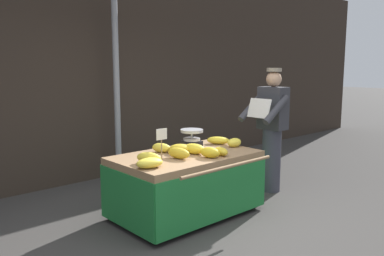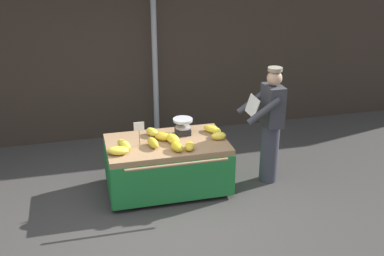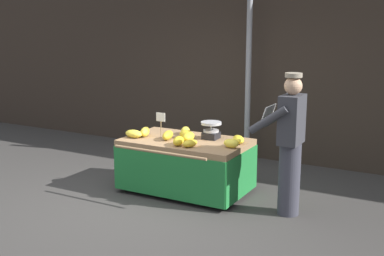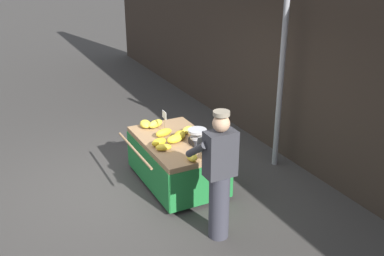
# 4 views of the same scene
# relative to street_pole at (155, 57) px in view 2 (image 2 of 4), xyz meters

# --- Properties ---
(ground_plane) EXTENTS (60.00, 60.00, 0.00)m
(ground_plane) POSITION_rel_street_pole_xyz_m (-0.44, -2.56, -1.50)
(ground_plane) COLOR #383533
(back_wall) EXTENTS (16.00, 0.24, 3.50)m
(back_wall) POSITION_rel_street_pole_xyz_m (-0.44, 0.45, 0.25)
(back_wall) COLOR #332821
(back_wall) RESTS_ON ground
(street_pole) EXTENTS (0.09, 0.09, 2.99)m
(street_pole) POSITION_rel_street_pole_xyz_m (0.00, 0.00, 0.00)
(street_pole) COLOR gray
(street_pole) RESTS_ON ground
(banana_cart) EXTENTS (1.68, 1.20, 0.73)m
(banana_cart) POSITION_rel_street_pole_xyz_m (-0.17, -1.75, -0.97)
(banana_cart) COLOR #93704C
(banana_cart) RESTS_ON ground
(weighing_scale) EXTENTS (0.28, 0.28, 0.23)m
(weighing_scale) POSITION_rel_street_pole_xyz_m (0.11, -1.54, -0.64)
(weighing_scale) COLOR black
(weighing_scale) RESTS_ON banana_cart
(price_sign) EXTENTS (0.14, 0.01, 0.34)m
(price_sign) POSITION_rel_street_pole_xyz_m (-0.54, -1.78, -0.52)
(price_sign) COLOR #997A51
(price_sign) RESTS_ON banana_cart
(banana_bunch_0) EXTENTS (0.31, 0.22, 0.10)m
(banana_bunch_0) POSITION_rel_street_pole_xyz_m (-0.86, -1.98, -0.71)
(banana_bunch_0) COLOR yellow
(banana_bunch_0) RESTS_ON banana_cart
(banana_bunch_1) EXTENTS (0.18, 0.26, 0.12)m
(banana_bunch_1) POSITION_rel_street_pole_xyz_m (-0.09, -2.06, -0.70)
(banana_bunch_1) COLOR gold
(banana_bunch_1) RESTS_ON banana_cart
(banana_bunch_2) EXTENTS (0.22, 0.31, 0.13)m
(banana_bunch_2) POSITION_rel_street_pole_xyz_m (-0.76, -1.84, -0.70)
(banana_bunch_2) COLOR yellow
(banana_bunch_2) RESTS_ON banana_cart
(banana_bunch_3) EXTENTS (0.19, 0.26, 0.10)m
(banana_bunch_3) POSITION_rel_street_pole_xyz_m (0.08, -2.07, -0.72)
(banana_bunch_3) COLOR gold
(banana_bunch_3) RESTS_ON banana_cart
(banana_bunch_4) EXTENTS (0.21, 0.31, 0.12)m
(banana_bunch_4) POSITION_rel_street_pole_xyz_m (-0.09, -1.80, -0.70)
(banana_bunch_4) COLOR yellow
(banana_bunch_4) RESTS_ON banana_cart
(banana_bunch_5) EXTENTS (0.28, 0.32, 0.10)m
(banana_bunch_5) POSITION_rel_street_pole_xyz_m (0.53, -1.58, -0.71)
(banana_bunch_5) COLOR yellow
(banana_bunch_5) RESTS_ON banana_cart
(banana_bunch_6) EXTENTS (0.17, 0.30, 0.12)m
(banana_bunch_6) POSITION_rel_street_pole_xyz_m (-0.38, -1.86, -0.70)
(banana_bunch_6) COLOR gold
(banana_bunch_6) RESTS_ON banana_cart
(banana_bunch_7) EXTENTS (0.21, 0.15, 0.11)m
(banana_bunch_7) POSITION_rel_street_pole_xyz_m (0.55, -1.85, -0.71)
(banana_bunch_7) COLOR yellow
(banana_bunch_7) RESTS_ON banana_cart
(banana_bunch_8) EXTENTS (0.30, 0.29, 0.11)m
(banana_bunch_8) POSITION_rel_street_pole_xyz_m (-0.20, -1.67, -0.71)
(banana_bunch_8) COLOR gold
(banana_bunch_8) RESTS_ON banana_cart
(banana_bunch_9) EXTENTS (0.21, 0.26, 0.11)m
(banana_bunch_9) POSITION_rel_street_pole_xyz_m (-0.32, -1.48, -0.71)
(banana_bunch_9) COLOR yellow
(banana_bunch_9) RESTS_ON banana_cart
(vendor_person) EXTENTS (0.58, 0.51, 1.71)m
(vendor_person) POSITION_rel_street_pole_xyz_m (1.31, -1.86, -0.62)
(vendor_person) COLOR #383842
(vendor_person) RESTS_ON ground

